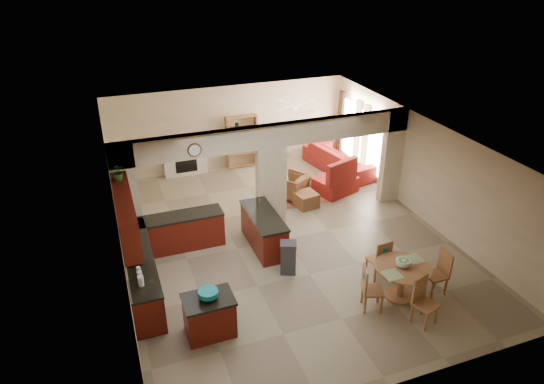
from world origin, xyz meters
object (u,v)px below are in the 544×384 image
object	(u,v)px
sofa	(339,159)
armchair	(292,186)
kitchen_island	(209,316)
dining_table	(402,277)

from	to	relation	value
sofa	armchair	xyz separation A→B (m)	(-2.21, -1.26, -0.04)
kitchen_island	armchair	xyz separation A→B (m)	(3.70, 4.77, -0.05)
armchair	kitchen_island	bearing A→B (deg)	18.03
kitchen_island	dining_table	distance (m)	4.11
dining_table	armchair	bearing A→B (deg)	94.39
armchair	sofa	bearing A→B (deg)	175.50
kitchen_island	sofa	size ratio (longest dim) A/B	0.35
kitchen_island	armchair	bearing A→B (deg)	51.52
dining_table	armchair	xyz separation A→B (m)	(-0.39, 5.13, -0.16)
kitchen_island	dining_table	xyz separation A→B (m)	(4.09, -0.36, 0.10)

